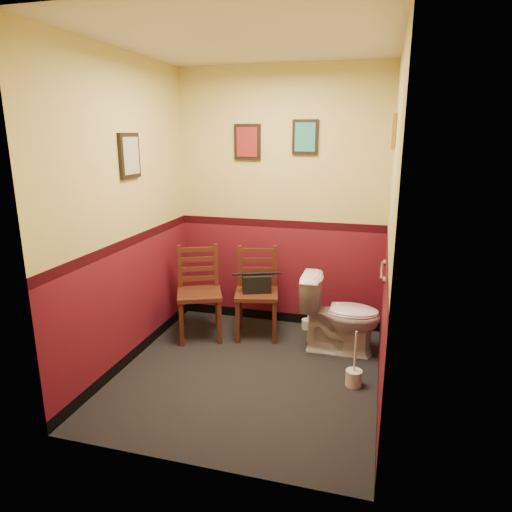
# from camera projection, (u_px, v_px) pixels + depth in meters

# --- Properties ---
(floor) EXTENTS (2.20, 2.40, 0.00)m
(floor) POSITION_uv_depth(u_px,v_px,m) (248.00, 373.00, 4.00)
(floor) COLOR black
(floor) RESTS_ON ground
(ceiling) EXTENTS (2.20, 2.40, 0.00)m
(ceiling) POSITION_uv_depth(u_px,v_px,m) (247.00, 38.00, 3.30)
(ceiling) COLOR silver
(ceiling) RESTS_ON ground
(wall_back) EXTENTS (2.20, 0.00, 2.70)m
(wall_back) POSITION_uv_depth(u_px,v_px,m) (280.00, 201.00, 4.77)
(wall_back) COLOR maroon
(wall_back) RESTS_ON ground
(wall_front) EXTENTS (2.20, 0.00, 2.70)m
(wall_front) POSITION_uv_depth(u_px,v_px,m) (187.00, 260.00, 2.54)
(wall_front) COLOR maroon
(wall_front) RESTS_ON ground
(wall_left) EXTENTS (0.00, 2.40, 2.70)m
(wall_left) POSITION_uv_depth(u_px,v_px,m) (126.00, 215.00, 3.94)
(wall_left) COLOR maroon
(wall_left) RESTS_ON ground
(wall_right) EXTENTS (0.00, 2.40, 2.70)m
(wall_right) POSITION_uv_depth(u_px,v_px,m) (390.00, 229.00, 3.37)
(wall_right) COLOR maroon
(wall_right) RESTS_ON ground
(grab_bar) EXTENTS (0.05, 0.56, 0.06)m
(grab_bar) POSITION_uv_depth(u_px,v_px,m) (382.00, 271.00, 3.71)
(grab_bar) COLOR silver
(grab_bar) RESTS_ON wall_right
(framed_print_back_a) EXTENTS (0.28, 0.04, 0.36)m
(framed_print_back_a) POSITION_uv_depth(u_px,v_px,m) (247.00, 142.00, 4.69)
(framed_print_back_a) COLOR black
(framed_print_back_a) RESTS_ON wall_back
(framed_print_back_b) EXTENTS (0.26, 0.04, 0.34)m
(framed_print_back_b) POSITION_uv_depth(u_px,v_px,m) (305.00, 137.00, 4.52)
(framed_print_back_b) COLOR black
(framed_print_back_b) RESTS_ON wall_back
(framed_print_left) EXTENTS (0.04, 0.30, 0.38)m
(framed_print_left) POSITION_uv_depth(u_px,v_px,m) (130.00, 156.00, 3.89)
(framed_print_left) COLOR black
(framed_print_left) RESTS_ON wall_left
(framed_print_right) EXTENTS (0.04, 0.34, 0.28)m
(framed_print_right) POSITION_uv_depth(u_px,v_px,m) (394.00, 131.00, 3.75)
(framed_print_right) COLOR olive
(framed_print_right) RESTS_ON wall_right
(toilet) EXTENTS (0.76, 0.42, 0.74)m
(toilet) POSITION_uv_depth(u_px,v_px,m) (340.00, 315.00, 4.33)
(toilet) COLOR white
(toilet) RESTS_ON floor
(toilet_brush) EXTENTS (0.14, 0.14, 0.49)m
(toilet_brush) POSITION_uv_depth(u_px,v_px,m) (354.00, 377.00, 3.79)
(toilet_brush) COLOR silver
(toilet_brush) RESTS_ON floor
(chair_left) EXTENTS (0.57, 0.57, 0.93)m
(chair_left) POSITION_uv_depth(u_px,v_px,m) (199.00, 292.00, 4.65)
(chair_left) COLOR #532618
(chair_left) RESTS_ON floor
(chair_right) EXTENTS (0.52, 0.52, 0.92)m
(chair_right) POSITION_uv_depth(u_px,v_px,m) (257.00, 292.00, 4.67)
(chair_right) COLOR #532618
(chair_right) RESTS_ON floor
(handbag) EXTENTS (0.32, 0.23, 0.21)m
(handbag) POSITION_uv_depth(u_px,v_px,m) (257.00, 283.00, 4.61)
(handbag) COLOR black
(handbag) RESTS_ON chair_right
(tp_stack) EXTENTS (0.23, 0.14, 0.30)m
(tp_stack) POSITION_uv_depth(u_px,v_px,m) (313.00, 318.00, 4.86)
(tp_stack) COLOR silver
(tp_stack) RESTS_ON floor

